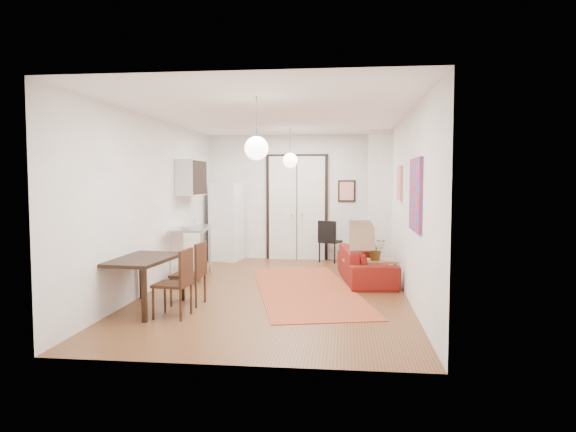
# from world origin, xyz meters

# --- Properties ---
(floor) EXTENTS (7.00, 7.00, 0.00)m
(floor) POSITION_xyz_m (0.00, 0.00, 0.00)
(floor) COLOR brown
(floor) RESTS_ON ground
(ceiling) EXTENTS (4.20, 7.00, 0.02)m
(ceiling) POSITION_xyz_m (0.00, 0.00, 2.90)
(ceiling) COLOR white
(ceiling) RESTS_ON wall_back
(wall_back) EXTENTS (4.20, 0.02, 2.90)m
(wall_back) POSITION_xyz_m (0.00, 3.50, 1.45)
(wall_back) COLOR white
(wall_back) RESTS_ON floor
(wall_front) EXTENTS (4.20, 0.02, 2.90)m
(wall_front) POSITION_xyz_m (0.00, -3.50, 1.45)
(wall_front) COLOR white
(wall_front) RESTS_ON floor
(wall_left) EXTENTS (0.02, 7.00, 2.90)m
(wall_left) POSITION_xyz_m (-2.10, 0.00, 1.45)
(wall_left) COLOR white
(wall_left) RESTS_ON floor
(wall_right) EXTENTS (0.02, 7.00, 2.90)m
(wall_right) POSITION_xyz_m (2.10, 0.00, 1.45)
(wall_right) COLOR white
(wall_right) RESTS_ON floor
(double_doors) EXTENTS (1.44, 0.06, 2.50)m
(double_doors) POSITION_xyz_m (0.00, 3.46, 1.20)
(double_doors) COLOR white
(double_doors) RESTS_ON wall_back
(stub_partition) EXTENTS (0.50, 0.10, 2.90)m
(stub_partition) POSITION_xyz_m (1.85, 2.55, 1.45)
(stub_partition) COLOR white
(stub_partition) RESTS_ON floor
(wall_cabinet) EXTENTS (0.35, 1.00, 0.70)m
(wall_cabinet) POSITION_xyz_m (-1.92, 1.50, 1.90)
(wall_cabinet) COLOR silver
(wall_cabinet) RESTS_ON wall_left
(painting_popart) EXTENTS (0.05, 1.00, 1.00)m
(painting_popart) POSITION_xyz_m (2.08, -1.25, 1.65)
(painting_popart) COLOR red
(painting_popart) RESTS_ON wall_right
(painting_abstract) EXTENTS (0.05, 0.50, 0.60)m
(painting_abstract) POSITION_xyz_m (2.08, 0.80, 1.80)
(painting_abstract) COLOR beige
(painting_abstract) RESTS_ON wall_right
(poster_back) EXTENTS (0.40, 0.03, 0.50)m
(poster_back) POSITION_xyz_m (1.15, 3.47, 1.60)
(poster_back) COLOR red
(poster_back) RESTS_ON wall_back
(print_left) EXTENTS (0.03, 0.44, 0.54)m
(print_left) POSITION_xyz_m (-2.07, 2.00, 1.95)
(print_left) COLOR #A46D44
(print_left) RESTS_ON wall_left
(pendant_back) EXTENTS (0.30, 0.30, 0.80)m
(pendant_back) POSITION_xyz_m (0.00, 2.00, 2.25)
(pendant_back) COLOR white
(pendant_back) RESTS_ON ceiling
(pendant_front) EXTENTS (0.30, 0.30, 0.80)m
(pendant_front) POSITION_xyz_m (0.00, -2.00, 2.25)
(pendant_front) COLOR white
(pendant_front) RESTS_ON ceiling
(kilim_rug) EXTENTS (2.47, 4.40, 0.01)m
(kilim_rug) POSITION_xyz_m (0.47, 0.13, 0.01)
(kilim_rug) COLOR #A84C2A
(kilim_rug) RESTS_ON floor
(sofa) EXTENTS (1.07, 2.17, 0.61)m
(sofa) POSITION_xyz_m (1.51, 1.05, 0.30)
(sofa) COLOR maroon
(sofa) RESTS_ON floor
(coffee_table) EXTENTS (1.00, 0.73, 0.40)m
(coffee_table) POSITION_xyz_m (1.57, 0.94, 0.34)
(coffee_table) COLOR #AB7D50
(coffee_table) RESTS_ON floor
(potted_plant) EXTENTS (0.39, 0.42, 0.39)m
(potted_plant) POSITION_xyz_m (1.67, 0.94, 0.59)
(potted_plant) COLOR #416F32
(potted_plant) RESTS_ON coffee_table
(kitchen_counter) EXTENTS (0.80, 1.34, 0.97)m
(kitchen_counter) POSITION_xyz_m (-1.75, 0.87, 0.64)
(kitchen_counter) COLOR #BBBDC0
(kitchen_counter) RESTS_ON floor
(bowl) EXTENTS (0.28, 0.28, 0.06)m
(bowl) POSITION_xyz_m (-1.75, 0.57, 1.00)
(bowl) COLOR beige
(bowl) RESTS_ON kitchen_counter
(soap_bottle) EXTENTS (0.11, 0.11, 0.20)m
(soap_bottle) POSITION_xyz_m (-1.75, 1.12, 1.07)
(soap_bottle) COLOR teal
(soap_bottle) RESTS_ON kitchen_counter
(fridge) EXTENTS (0.71, 0.71, 1.79)m
(fridge) POSITION_xyz_m (-1.60, 3.15, 0.90)
(fridge) COLOR white
(fridge) RESTS_ON floor
(dining_table) EXTENTS (0.88, 1.41, 0.75)m
(dining_table) POSITION_xyz_m (-1.75, -1.45, 0.67)
(dining_table) COLOR black
(dining_table) RESTS_ON floor
(dining_chair_near) EXTENTS (0.48, 0.65, 0.93)m
(dining_chair_near) POSITION_xyz_m (-1.19, -1.01, 0.54)
(dining_chair_near) COLOR #331F10
(dining_chair_near) RESTS_ON floor
(dining_chair_far) EXTENTS (0.48, 0.65, 0.93)m
(dining_chair_far) POSITION_xyz_m (-1.19, -1.71, 0.54)
(dining_chair_far) COLOR #331F10
(dining_chair_far) RESTS_ON floor
(black_side_chair) EXTENTS (0.56, 0.57, 0.95)m
(black_side_chair) POSITION_xyz_m (0.79, 3.24, 0.55)
(black_side_chair) COLOR black
(black_side_chair) RESTS_ON floor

